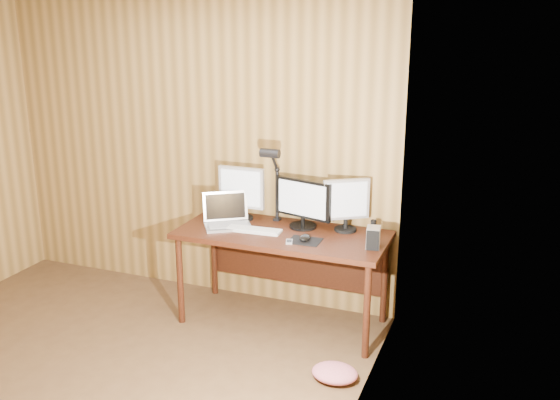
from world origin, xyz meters
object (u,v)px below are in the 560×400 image
Objects in this scene: monitor_right at (346,203)px; hard_drive at (373,238)px; phone at (289,242)px; mouse at (305,238)px; desk_lamp at (273,174)px; keyboard at (253,230)px; laptop at (227,217)px; monitor_center at (303,203)px; speaker at (373,227)px; desk at (286,244)px; monitor_left at (241,192)px.

hard_drive is (0.28, -0.28, -0.14)m from monitor_right.
phone is at bearing -178.06° from hard_drive.
mouse is 0.18× the size of desk_lamp.
mouse reaches higher than phone.
keyboard is 2.94× the size of hard_drive.
phone is at bearing -161.28° from monitor_right.
laptop is 0.26m from keyboard.
hard_drive is (0.93, -0.02, 0.06)m from keyboard.
phone is (-0.31, -0.40, -0.21)m from monitor_right.
monitor_center reaches higher than laptop.
monitor_right is at bearing 18.62° from keyboard.
speaker is (0.54, 0.06, -0.14)m from monitor_center.
desk is 0.76m from hard_drive.
monitor_left is 0.69m from phone.
monitor_left is 4.05× the size of speaker.
monitor_right is 0.62× the size of desk_lamp.
hard_drive is (1.13, -0.25, -0.16)m from monitor_left.
monitor_right reaches higher than monitor_center.
hard_drive is at bearing -4.38° from keyboard.
mouse is (0.64, -0.30, -0.21)m from monitor_left.
laptop is 0.50m from desk_lamp.
desk_lamp reaches higher than laptop.
hard_drive is 0.61m from phone.
hard_drive is 0.30m from speaker.
speaker is at bearing 13.07° from desk.
laptop is (-0.57, -0.16, -0.13)m from monitor_center.
desk_lamp is at bearing 68.80° from keyboard.
desk_lamp reaches higher than phone.
monitor_center is at bearing 154.72° from monitor_right.
desk_lamp is at bearing 143.77° from desk.
monitor_right reaches higher than phone.
monitor_center is 0.40m from phone.
desk is 0.69m from speaker.
desk_lamp is (-0.58, -0.03, 0.19)m from monitor_right.
desk_lamp is (-0.86, 0.25, 0.33)m from hard_drive.
hard_drive is (0.49, 0.05, 0.05)m from mouse.
monitor_left is at bearing 126.97° from keyboard.
speaker is 0.16× the size of desk_lamp.
laptop is (-0.90, -0.21, -0.16)m from monitor_right.
laptop is 0.70m from mouse.
mouse is at bearing -155.99° from monitor_right.
phone is (0.34, -0.13, -0.00)m from keyboard.
phone is (-0.10, -0.07, -0.02)m from mouse.
monitor_center reaches higher than keyboard.
speaker is at bearing -14.26° from desk_lamp.
speaker is (0.21, 0.01, -0.16)m from monitor_right.
monitor_center is at bearing -2.08° from monitor_left.
laptop is (-0.05, -0.18, -0.17)m from monitor_left.
monitor_left is (-0.42, 0.11, 0.35)m from desk.
desk_lamp is (0.28, -0.00, 0.17)m from monitor_left.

